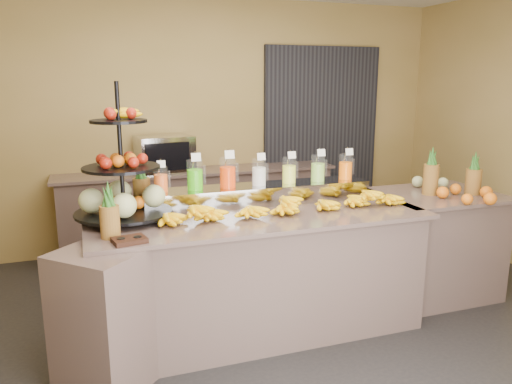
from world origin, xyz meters
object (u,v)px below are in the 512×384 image
pitcher_tray (259,194)px  fruit_stand (130,186)px  condiment_caddy (129,240)px  right_fruit_pile (459,187)px  oven_warmer (164,154)px  banana_heap (286,203)px

pitcher_tray → fruit_stand: bearing=-172.6°
condiment_caddy → right_fruit_pile: bearing=6.6°
pitcher_tray → fruit_stand: 1.04m
pitcher_tray → oven_warmer: 1.74m
condiment_caddy → oven_warmer: (0.60, 2.35, 0.18)m
right_fruit_pile → oven_warmer: (-2.15, 2.03, 0.11)m
pitcher_tray → condiment_caddy: size_ratio=9.38×
pitcher_tray → oven_warmer: size_ratio=3.17×
banana_heap → right_fruit_pile: 1.57m
fruit_stand → right_fruit_pile: fruit_stand is taller
pitcher_tray → banana_heap: banana_heap is taller
pitcher_tray → oven_warmer: (-0.49, 1.67, 0.12)m
pitcher_tray → oven_warmer: bearing=106.2°
condiment_caddy → banana_heap: bearing=16.7°
pitcher_tray → right_fruit_pile: size_ratio=3.70×
condiment_caddy → fruit_stand: bearing=83.2°
right_fruit_pile → oven_warmer: bearing=136.7°
pitcher_tray → banana_heap: 0.34m
banana_heap → oven_warmer: (-0.58, 1.99, 0.13)m
banana_heap → fruit_stand: fruit_stand is taller
pitcher_tray → fruit_stand: size_ratio=1.92×
condiment_caddy → oven_warmer: oven_warmer is taller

